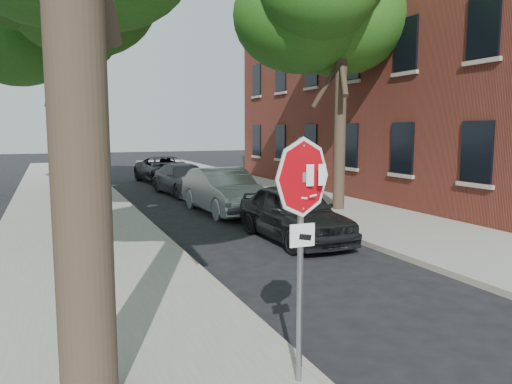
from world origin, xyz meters
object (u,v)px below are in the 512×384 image
tree_far (51,34)px  car_a (294,213)px  car_c (185,179)px  apartment_building (445,23)px  stop_sign (302,213)px  car_b (224,191)px  car_d (166,170)px

tree_far → car_a: 16.73m
car_c → apartment_building: bearing=-17.9°
stop_sign → tree_far: bearing=95.5°
car_b → stop_sign: bearing=-107.6°
tree_far → stop_sign: bearing=-84.5°
stop_sign → car_a: bearing=63.7°
car_a → car_c: bearing=91.0°
car_b → tree_far: bearing=114.3°
car_a → apartment_building: bearing=32.1°
stop_sign → car_c: size_ratio=0.57×
car_a → car_b: car_b is taller
apartment_building → stop_sign: 21.10m
stop_sign → car_a: stop_sign is taller
car_a → car_b: (-0.30, 4.66, 0.05)m
tree_far → car_d: bearing=5.3°
car_b → car_d: size_ratio=0.91×
stop_sign → car_c: 16.86m
car_b → car_d: 10.31m
stop_sign → car_c: stop_sign is taller
car_a → car_d: size_ratio=0.83×
car_d → stop_sign: bearing=-104.4°
apartment_building → car_d: apartment_building is taller
stop_sign → car_a: (3.30, 6.67, -1.24)m
apartment_building → car_a: 15.24m
car_c → car_d: bearing=80.9°
stop_sign → car_b: 11.78m
car_a → car_b: bearing=93.0°
car_a → car_d: 14.97m
stop_sign → car_c: bearing=79.7°
apartment_building → tree_far: (-16.72, 7.11, -0.44)m
car_b → car_c: bearing=87.2°
stop_sign → car_d: stop_sign is taller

